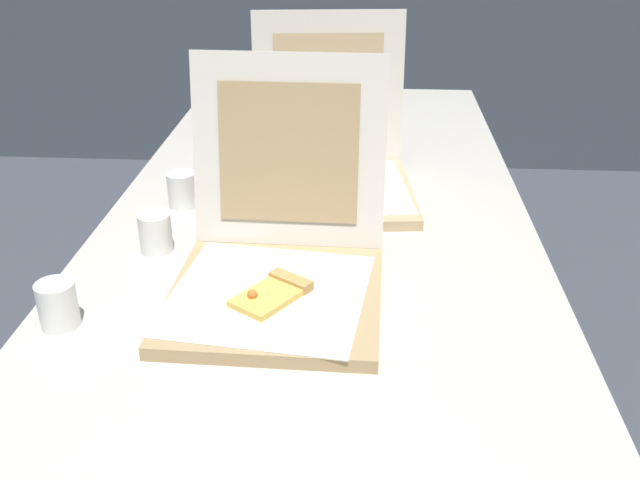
# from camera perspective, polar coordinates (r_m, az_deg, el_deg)

# --- Properties ---
(table) EXTENTS (0.85, 2.11, 0.72)m
(table) POSITION_cam_1_polar(r_m,az_deg,el_deg) (1.41, -0.39, -0.99)
(table) COLOR beige
(table) RESTS_ON ground
(pizza_box_front) EXTENTS (0.35, 0.40, 0.35)m
(pizza_box_front) POSITION_cam_1_polar(r_m,az_deg,el_deg) (1.17, -3.36, -1.87)
(pizza_box_front) COLOR tan
(pizza_box_front) RESTS_ON table
(pizza_box_middle) EXTENTS (0.37, 0.40, 0.36)m
(pizza_box_middle) POSITION_cam_1_polar(r_m,az_deg,el_deg) (1.55, 0.94, 5.70)
(pizza_box_middle) COLOR tan
(pizza_box_middle) RESTS_ON table
(cup_white_far) EXTENTS (0.06, 0.06, 0.07)m
(cup_white_far) POSITION_cam_1_polar(r_m,az_deg,el_deg) (1.73, -6.12, 7.23)
(cup_white_far) COLOR white
(cup_white_far) RESTS_ON table
(cup_white_near_left) EXTENTS (0.06, 0.06, 0.07)m
(cup_white_near_left) POSITION_cam_1_polar(r_m,az_deg,el_deg) (1.16, -20.07, -4.83)
(cup_white_near_left) COLOR white
(cup_white_near_left) RESTS_ON table
(cup_white_mid) EXTENTS (0.06, 0.06, 0.07)m
(cup_white_mid) POSITION_cam_1_polar(r_m,az_deg,el_deg) (1.51, -10.87, 3.92)
(cup_white_mid) COLOR white
(cup_white_mid) RESTS_ON table
(cup_white_near_center) EXTENTS (0.06, 0.06, 0.07)m
(cup_white_near_center) POSITION_cam_1_polar(r_m,az_deg,el_deg) (1.33, -12.91, 0.56)
(cup_white_near_center) COLOR white
(cup_white_near_center) RESTS_ON table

